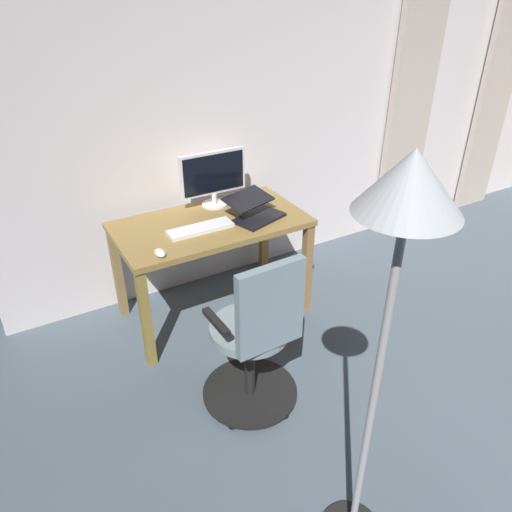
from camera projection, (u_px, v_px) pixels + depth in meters
The scene contains 10 objects.
back_room_partition at pixel (367, 95), 4.10m from camera, with size 6.19×0.10×2.57m, color silver.
curtain_left_panel at pixel (494, 100), 4.77m from camera, with size 0.42×0.06×2.19m, color #C3B1A4.
curtain_right_panel at pixel (409, 114), 4.30m from camera, with size 0.46×0.06×2.19m, color #C3B1A4.
desk at pixel (211, 235), 3.34m from camera, with size 1.28×0.69×0.74m.
office_chair at pixel (256, 342), 2.64m from camera, with size 0.56×0.56×1.02m.
computer_monitor at pixel (213, 176), 3.40m from camera, with size 0.49×0.18×0.40m.
computer_keyboard at pixel (200, 229), 3.17m from camera, with size 0.43×0.13×0.02m, color white.
laptop at pixel (255, 211), 3.31m from camera, with size 0.41×0.39×0.15m.
computer_mouse at pixel (160, 253), 2.89m from camera, with size 0.06×0.10×0.04m, color white.
floor_lamp at pixel (400, 243), 1.45m from camera, with size 0.32×0.32×1.79m.
Camera 1 is at (2.89, 0.15, 2.21)m, focal length 34.38 mm.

